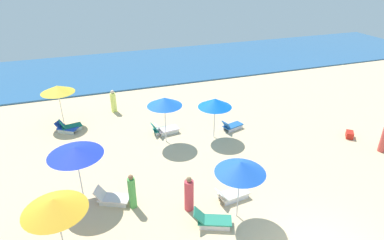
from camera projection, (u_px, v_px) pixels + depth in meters
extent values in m
cube|color=#2C5E91|center=(159.00, 65.00, 31.84)|extent=(60.00, 11.70, 0.12)
cylinder|color=silver|center=(165.00, 124.00, 18.19)|extent=(0.05, 0.05, 2.24)
cone|color=blue|center=(165.00, 102.00, 17.59)|extent=(1.93, 1.93, 0.48)
cube|color=silver|center=(170.00, 133.00, 19.31)|extent=(1.11, 0.19, 0.23)
cube|color=silver|center=(166.00, 129.00, 19.76)|extent=(1.11, 0.19, 0.23)
cube|color=white|center=(168.00, 129.00, 19.47)|extent=(1.32, 0.83, 0.06)
cube|color=white|center=(159.00, 128.00, 19.14)|extent=(0.44, 0.68, 0.46)
cube|color=silver|center=(164.00, 133.00, 19.36)|extent=(1.02, 0.08, 0.21)
cube|color=silver|center=(162.00, 129.00, 19.76)|extent=(1.02, 0.08, 0.21)
cube|color=#1A7064|center=(163.00, 129.00, 19.50)|extent=(1.15, 0.61, 0.06)
cube|color=#1A7064|center=(154.00, 127.00, 19.23)|extent=(0.37, 0.56, 0.47)
cylinder|color=silver|center=(62.00, 237.00, 10.79)|extent=(0.05, 0.05, 2.30)
cone|color=gold|center=(54.00, 205.00, 10.17)|extent=(2.06, 2.06, 0.46)
cylinder|color=silver|center=(238.00, 195.00, 12.82)|extent=(0.05, 0.05, 2.16)
cone|color=blue|center=(240.00, 167.00, 12.23)|extent=(1.97, 1.97, 0.47)
cube|color=silver|center=(237.00, 200.00, 14.00)|extent=(1.20, 0.19, 0.22)
cube|color=silver|center=(230.00, 192.00, 14.44)|extent=(1.20, 0.19, 0.22)
cube|color=silver|center=(234.00, 194.00, 14.15)|extent=(1.41, 0.81, 0.06)
cube|color=silver|center=(221.00, 194.00, 13.83)|extent=(0.43, 0.66, 0.40)
cube|color=silver|center=(215.00, 228.00, 12.52)|extent=(1.11, 0.49, 0.25)
cube|color=silver|center=(215.00, 218.00, 12.99)|extent=(1.11, 0.49, 0.25)
cube|color=#268164|center=(215.00, 220.00, 12.69)|extent=(1.45, 1.07, 0.06)
cube|color=#268164|center=(199.00, 215.00, 12.62)|extent=(0.63, 0.71, 0.46)
cylinder|color=silver|center=(61.00, 108.00, 20.22)|extent=(0.05, 0.05, 2.12)
cone|color=gold|center=(57.00, 89.00, 19.65)|extent=(2.01, 2.01, 0.43)
cube|color=silver|center=(66.00, 132.00, 19.41)|extent=(0.91, 0.61, 0.24)
cube|color=silver|center=(71.00, 128.00, 19.86)|extent=(0.91, 0.61, 0.24)
cube|color=#193EBC|center=(68.00, 128.00, 19.57)|extent=(1.32, 1.15, 0.06)
cube|color=#193EBC|center=(59.00, 124.00, 19.60)|extent=(0.59, 0.67, 0.40)
cube|color=silver|center=(73.00, 130.00, 19.63)|extent=(1.03, 0.24, 0.26)
cube|color=silver|center=(71.00, 127.00, 20.02)|extent=(1.03, 0.24, 0.26)
cube|color=#116A61|center=(72.00, 126.00, 19.75)|extent=(1.24, 0.79, 0.06)
cube|color=#116A61|center=(62.00, 125.00, 19.41)|extent=(0.41, 0.60, 0.51)
cylinder|color=silver|center=(214.00, 122.00, 18.70)|extent=(0.05, 0.05, 1.94)
cone|color=blue|center=(215.00, 103.00, 18.15)|extent=(1.92, 1.92, 0.50)
cube|color=silver|center=(236.00, 129.00, 19.80)|extent=(1.08, 0.36, 0.22)
cube|color=silver|center=(230.00, 126.00, 20.16)|extent=(1.08, 0.36, 0.22)
cube|color=#1F5BA1|center=(233.00, 125.00, 19.92)|extent=(1.35, 0.91, 0.06)
cube|color=#1F5BA1|center=(226.00, 125.00, 19.52)|extent=(0.46, 0.62, 0.45)
cylinder|color=silver|center=(80.00, 177.00, 13.85)|extent=(0.05, 0.05, 2.19)
cone|color=#172FC2|center=(75.00, 151.00, 13.28)|extent=(2.28, 2.28, 0.36)
cube|color=silver|center=(113.00, 205.00, 13.73)|extent=(1.09, 0.54, 0.21)
cube|color=silver|center=(116.00, 196.00, 14.21)|extent=(1.09, 0.54, 0.21)
cube|color=silver|center=(114.00, 198.00, 13.91)|extent=(1.46, 1.13, 0.06)
cube|color=silver|center=(100.00, 193.00, 13.87)|extent=(0.60, 0.71, 0.46)
cylinder|color=#D44A44|center=(384.00, 140.00, 17.44)|extent=(0.38, 0.38, 1.41)
cylinder|color=#D7424E|center=(189.00, 195.00, 13.35)|extent=(0.51, 0.51, 1.42)
sphere|color=#8A6B4A|center=(189.00, 179.00, 12.99)|extent=(0.22, 0.22, 0.22)
cylinder|color=#4EA94E|center=(132.00, 193.00, 13.47)|extent=(0.35, 0.35, 1.44)
sphere|color=#976947|center=(131.00, 177.00, 13.11)|extent=(0.21, 0.21, 0.21)
cylinder|color=#E4F66F|center=(113.00, 103.00, 22.02)|extent=(0.39, 0.39, 1.33)
sphere|color=beige|center=(112.00, 92.00, 21.67)|extent=(0.24, 0.24, 0.24)
cube|color=red|center=(350.00, 135.00, 19.01)|extent=(0.67, 0.70, 0.37)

